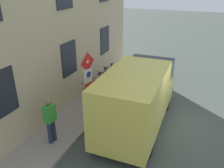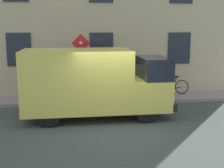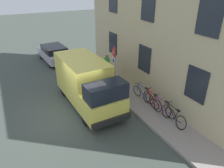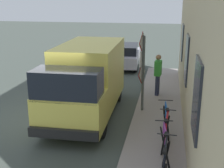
# 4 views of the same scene
# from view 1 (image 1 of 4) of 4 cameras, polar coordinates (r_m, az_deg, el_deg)

# --- Properties ---
(ground_plane) EXTENTS (80.00, 80.00, 0.00)m
(ground_plane) POSITION_cam_1_polar(r_m,az_deg,el_deg) (9.99, 12.03, -9.49)
(ground_plane) COLOR #3F4741
(sidewalk_slab) EXTENTS (1.68, 15.68, 0.14)m
(sidewalk_slab) POSITION_cam_1_polar(r_m,az_deg,el_deg) (10.95, -5.99, -5.38)
(sidewalk_slab) COLOR gray
(sidewalk_slab) RESTS_ON ground_plane
(building_facade) EXTENTS (0.75, 13.68, 7.11)m
(building_facade) POSITION_cam_1_polar(r_m,az_deg,el_deg) (10.36, -12.77, 13.09)
(building_facade) COLOR #C6B58B
(building_facade) RESTS_ON ground_plane
(sign_post_stacked) EXTENTS (0.20, 0.55, 2.75)m
(sign_post_stacked) POSITION_cam_1_polar(r_m,az_deg,el_deg) (9.11, -5.85, 0.91)
(sign_post_stacked) COLOR #474C47
(sign_post_stacked) RESTS_ON sidewalk_slab
(delivery_van) EXTENTS (2.11, 5.37, 2.50)m
(delivery_van) POSITION_cam_1_polar(r_m,az_deg,el_deg) (9.02, 6.29, -3.11)
(delivery_van) COLOR #E6D655
(delivery_van) RESTS_ON ground_plane
(bicycle_black) EXTENTS (0.46, 1.72, 0.89)m
(bicycle_black) POSITION_cam_1_polar(r_m,az_deg,el_deg) (13.51, -0.57, 2.75)
(bicycle_black) COLOR black
(bicycle_black) RESTS_ON sidewalk_slab
(bicycle_purple) EXTENTS (0.49, 1.72, 0.89)m
(bicycle_purple) POSITION_cam_1_polar(r_m,az_deg,el_deg) (12.82, -2.02, 1.52)
(bicycle_purple) COLOR black
(bicycle_purple) RESTS_ON sidewalk_slab
(bicycle_red) EXTENTS (0.46, 1.71, 0.89)m
(bicycle_red) POSITION_cam_1_polar(r_m,az_deg,el_deg) (12.14, -3.65, 0.15)
(bicycle_red) COLOR black
(bicycle_red) RESTS_ON sidewalk_slab
(bicycle_blue) EXTENTS (0.46, 1.71, 0.89)m
(bicycle_blue) POSITION_cam_1_polar(r_m,az_deg,el_deg) (11.49, -5.46, -1.38)
(bicycle_blue) COLOR black
(bicycle_blue) RESTS_ON sidewalk_slab
(pedestrian) EXTENTS (0.31, 0.43, 1.72)m
(pedestrian) POSITION_cam_1_polar(r_m,az_deg,el_deg) (8.36, -14.91, -8.30)
(pedestrian) COLOR #262B47
(pedestrian) RESTS_ON sidewalk_slab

